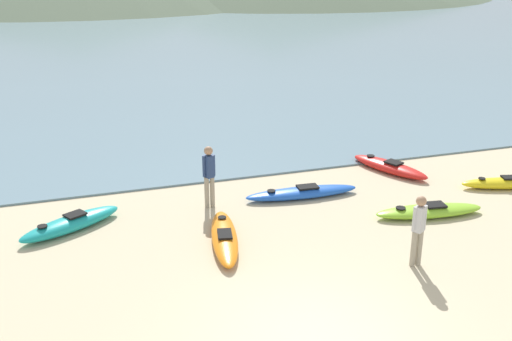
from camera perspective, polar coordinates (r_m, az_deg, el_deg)
ground_plane at (r=11.33m, az=5.86°, el=-15.83°), size 400.00×400.00×0.00m
bay_water at (r=52.19m, az=-14.16°, el=12.24°), size 160.00×70.00×0.06m
kayak_on_sand_0 at (r=17.20m, az=4.40°, el=-2.11°), size 3.36×0.87×0.33m
kayak_on_sand_2 at (r=14.56m, az=-3.03°, el=-6.37°), size 1.20×3.09×0.33m
kayak_on_sand_3 at (r=16.62m, az=16.16°, el=-3.71°), size 3.04×1.14×0.33m
kayak_on_sand_4 at (r=19.30m, az=22.63°, el=-1.11°), size 2.69×1.25×0.36m
kayak_on_sand_5 at (r=15.87m, az=-17.20°, el=-4.83°), size 2.76×1.95×0.41m
kayak_on_sand_6 at (r=19.62m, az=12.60°, el=0.36°), size 1.76×2.90×0.38m
person_near_foreground at (r=13.67m, az=15.23°, el=-5.16°), size 0.34×0.28×1.68m
person_near_waterline at (r=16.25m, az=-4.50°, el=-0.23°), size 0.36×0.30×1.75m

